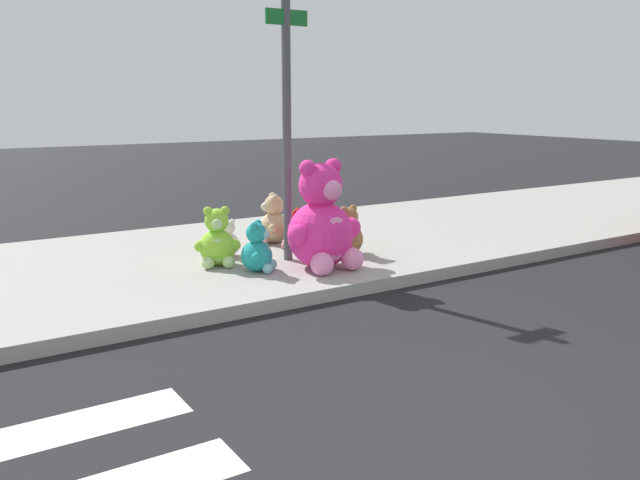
{
  "coord_description": "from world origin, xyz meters",
  "views": [
    {
      "loc": [
        -3.06,
        -2.72,
        2.14
      ],
      "look_at": [
        0.97,
        3.6,
        0.55
      ],
      "focal_mm": 37.05,
      "sensor_mm": 36.0,
      "label": 1
    }
  ],
  "objects_px": {
    "plush_lime": "(217,242)",
    "plush_brown": "(347,234)",
    "sign_pole": "(287,125)",
    "plush_red": "(296,233)",
    "plush_pink_large": "(322,225)",
    "plush_white": "(227,241)",
    "plush_tan": "(273,223)",
    "plush_teal": "(258,251)"
  },
  "relations": [
    {
      "from": "sign_pole",
      "to": "plush_pink_large",
      "type": "xyz_separation_m",
      "value": [
        0.14,
        -0.59,
        -1.17
      ]
    },
    {
      "from": "plush_pink_large",
      "to": "plush_brown",
      "type": "xyz_separation_m",
      "value": [
        0.68,
        0.45,
        -0.27
      ]
    },
    {
      "from": "plush_lime",
      "to": "plush_teal",
      "type": "bearing_deg",
      "value": -60.72
    },
    {
      "from": "plush_teal",
      "to": "plush_red",
      "type": "relative_size",
      "value": 1.1
    },
    {
      "from": "plush_white",
      "to": "plush_red",
      "type": "distance_m",
      "value": 0.99
    },
    {
      "from": "plush_lime",
      "to": "plush_brown",
      "type": "relative_size",
      "value": 1.13
    },
    {
      "from": "plush_lime",
      "to": "plush_brown",
      "type": "xyz_separation_m",
      "value": [
        1.7,
        -0.33,
        -0.03
      ]
    },
    {
      "from": "plush_white",
      "to": "plush_red",
      "type": "relative_size",
      "value": 0.89
    },
    {
      "from": "sign_pole",
      "to": "plush_tan",
      "type": "distance_m",
      "value": 1.77
    },
    {
      "from": "plush_white",
      "to": "plush_tan",
      "type": "relative_size",
      "value": 0.7
    },
    {
      "from": "plush_teal",
      "to": "plush_red",
      "type": "distance_m",
      "value": 1.29
    },
    {
      "from": "sign_pole",
      "to": "plush_white",
      "type": "distance_m",
      "value": 1.71
    },
    {
      "from": "plush_white",
      "to": "plush_teal",
      "type": "bearing_deg",
      "value": -91.05
    },
    {
      "from": "plush_brown",
      "to": "plush_lime",
      "type": "bearing_deg",
      "value": 169.07
    },
    {
      "from": "plush_teal",
      "to": "plush_red",
      "type": "height_order",
      "value": "plush_teal"
    },
    {
      "from": "plush_pink_large",
      "to": "plush_red",
      "type": "distance_m",
      "value": 1.16
    },
    {
      "from": "plush_tan",
      "to": "plush_pink_large",
      "type": "bearing_deg",
      "value": -96.57
    },
    {
      "from": "plush_teal",
      "to": "plush_lime",
      "type": "distance_m",
      "value": 0.59
    },
    {
      "from": "plush_pink_large",
      "to": "plush_brown",
      "type": "relative_size",
      "value": 2.03
    },
    {
      "from": "plush_brown",
      "to": "sign_pole",
      "type": "bearing_deg",
      "value": 170.64
    },
    {
      "from": "plush_teal",
      "to": "plush_white",
      "type": "distance_m",
      "value": 0.91
    },
    {
      "from": "plush_brown",
      "to": "plush_teal",
      "type": "bearing_deg",
      "value": -172.41
    },
    {
      "from": "plush_teal",
      "to": "sign_pole",
      "type": "bearing_deg",
      "value": 28.58
    },
    {
      "from": "plush_tan",
      "to": "plush_lime",
      "type": "xyz_separation_m",
      "value": [
        -1.21,
        -0.81,
        0.01
      ]
    },
    {
      "from": "sign_pole",
      "to": "plush_red",
      "type": "xyz_separation_m",
      "value": [
        0.41,
        0.5,
        -1.48
      ]
    },
    {
      "from": "sign_pole",
      "to": "plush_white",
      "type": "xyz_separation_m",
      "value": [
        -0.58,
        0.58,
        -1.5
      ]
    },
    {
      "from": "plush_pink_large",
      "to": "plush_tan",
      "type": "relative_size",
      "value": 1.86
    },
    {
      "from": "sign_pole",
      "to": "plush_red",
      "type": "bearing_deg",
      "value": 50.65
    },
    {
      "from": "plush_teal",
      "to": "plush_brown",
      "type": "xyz_separation_m",
      "value": [
        1.41,
        0.19,
        0.02
      ]
    },
    {
      "from": "plush_pink_large",
      "to": "plush_white",
      "type": "height_order",
      "value": "plush_pink_large"
    },
    {
      "from": "sign_pole",
      "to": "plush_red",
      "type": "distance_m",
      "value": 1.61
    },
    {
      "from": "plush_pink_large",
      "to": "plush_teal",
      "type": "height_order",
      "value": "plush_pink_large"
    },
    {
      "from": "plush_red",
      "to": "plush_tan",
      "type": "relative_size",
      "value": 0.79
    },
    {
      "from": "plush_white",
      "to": "plush_lime",
      "type": "xyz_separation_m",
      "value": [
        -0.31,
        -0.39,
        0.09
      ]
    },
    {
      "from": "plush_teal",
      "to": "plush_lime",
      "type": "relative_size",
      "value": 0.83
    },
    {
      "from": "plush_white",
      "to": "sign_pole",
      "type": "bearing_deg",
      "value": -45.22
    },
    {
      "from": "plush_white",
      "to": "plush_brown",
      "type": "xyz_separation_m",
      "value": [
        1.4,
        -0.72,
        0.06
      ]
    },
    {
      "from": "plush_lime",
      "to": "plush_brown",
      "type": "bearing_deg",
      "value": -10.93
    },
    {
      "from": "plush_white",
      "to": "plush_brown",
      "type": "distance_m",
      "value": 1.57
    },
    {
      "from": "plush_pink_large",
      "to": "plush_teal",
      "type": "relative_size",
      "value": 2.16
    },
    {
      "from": "plush_white",
      "to": "plush_tan",
      "type": "distance_m",
      "value": 1.0
    },
    {
      "from": "plush_teal",
      "to": "plush_tan",
      "type": "height_order",
      "value": "plush_tan"
    }
  ]
}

